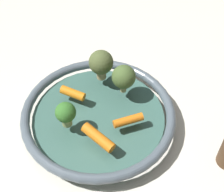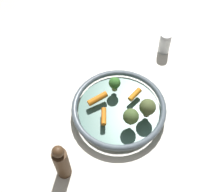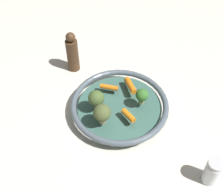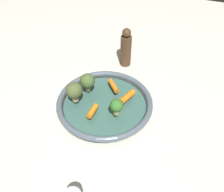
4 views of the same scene
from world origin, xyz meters
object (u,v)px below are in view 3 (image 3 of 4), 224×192
Objects in this scene: baby_carrot_near_rim at (129,115)px; pepper_mill at (72,53)px; broccoli_floret_large at (102,113)px; broccoli_floret_edge at (96,98)px; serving_bowl at (120,106)px; baby_carrot_left at (109,87)px; salt_shaker at (212,172)px; baby_carrot_center at (130,86)px; broccoli_floret_mid at (142,96)px.

baby_carrot_near_rim is 0.32× the size of pepper_mill.
broccoli_floret_edge is at bearing -18.19° from broccoli_floret_large.
serving_bowl is at bearing -177.75° from pepper_mill.
baby_carrot_left is 0.67× the size of salt_shaker.
pepper_mill reaches higher than baby_carrot_center.
pepper_mill reaches higher than broccoli_floret_large.
broccoli_floret_large is (-0.09, 0.09, 0.03)m from baby_carrot_left.
serving_bowl is 4.45× the size of broccoli_floret_large.
pepper_mill is (0.19, 0.02, 0.02)m from baby_carrot_left.
baby_carrot_left is (0.04, 0.06, -0.00)m from baby_carrot_center.
baby_carrot_center is 0.12m from baby_carrot_near_rim.
broccoli_floret_edge is at bearing 90.97° from baby_carrot_center.
salt_shaker is 0.56× the size of pepper_mill.
baby_carrot_left is at bearing 6.15° from salt_shaker.
baby_carrot_near_rim is at bearing 107.82° from broccoli_floret_mid.
baby_carrot_center is 1.33× the size of baby_carrot_near_rim.
baby_carrot_left is 0.13m from baby_carrot_near_rim.
salt_shaker is at bearing -155.37° from broccoli_floret_large.
baby_carrot_center is 0.24m from pepper_mill.
serving_bowl is 1.97× the size of pepper_mill.
broccoli_floret_mid is at bearing -72.18° from baby_carrot_near_rim.
salt_shaker reaches higher than baby_carrot_center.
broccoli_floret_mid is at bearing -0.68° from salt_shaker.
baby_carrot_center is at bearing -2.59° from salt_shaker.
serving_bowl is 0.11m from broccoli_floret_large.
baby_carrot_left is 0.09m from broccoli_floret_edge.
broccoli_floret_edge is 0.41× the size of pepper_mill.
broccoli_floret_mid is 0.35× the size of pepper_mill.
baby_carrot_near_rim is 0.79× the size of broccoli_floret_edge.
pepper_mill is (0.28, -0.07, -0.01)m from broccoli_floret_large.
serving_bowl is 0.07m from baby_carrot_left.
broccoli_floret_mid is at bearing -156.65° from baby_carrot_left.
broccoli_floret_large is (0.03, 0.07, 0.03)m from baby_carrot_near_rim.
broccoli_floret_mid is at bearing 169.62° from baby_carrot_center.
broccoli_floret_edge is at bearing 117.07° from baby_carrot_left.
baby_carrot_near_rim is 0.31m from pepper_mill.
pepper_mill reaches higher than serving_bowl.
broccoli_floret_mid is (-0.07, -0.12, -0.01)m from broccoli_floret_edge.
broccoli_floret_mid is 0.14m from broccoli_floret_large.
broccoli_floret_large is at bearing 165.22° from pepper_mill.
baby_carrot_near_rim is 0.07m from broccoli_floret_mid.
serving_bowl is 6.06× the size of baby_carrot_near_rim.
pepper_mill reaches higher than broccoli_floret_mid.
serving_bowl is at bearing 113.94° from baby_carrot_center.
pepper_mill reaches higher than broccoli_floret_edge.
baby_carrot_center is 1.24× the size of broccoli_floret_mid.
broccoli_floret_large is 0.32m from salt_shaker.
baby_carrot_left is 0.13m from broccoli_floret_large.
broccoli_floret_mid is (-0.10, -0.04, 0.02)m from baby_carrot_left.
broccoli_floret_edge is 1.18× the size of broccoli_floret_mid.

